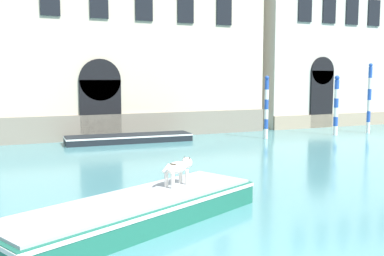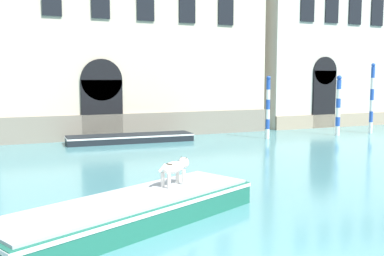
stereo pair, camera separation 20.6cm
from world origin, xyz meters
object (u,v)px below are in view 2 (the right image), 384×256
boat_foreground (132,210)px  dog_on_deck (175,167)px  boat_moored_near_palazzo (130,138)px  mooring_pole_0 (268,107)px  mooring_pole_1 (338,105)px  mooring_pole_2 (372,98)px

boat_foreground → dog_on_deck: bearing=3.8°
boat_moored_near_palazzo → mooring_pole_0: 7.19m
boat_foreground → boat_moored_near_palazzo: bearing=50.4°
mooring_pole_0 → dog_on_deck: bearing=-132.0°
boat_moored_near_palazzo → mooring_pole_0: size_ratio=1.91×
dog_on_deck → mooring_pole_0: mooring_pole_0 is taller
mooring_pole_1 → boat_moored_near_palazzo: bearing=170.2°
dog_on_deck → mooring_pole_2: 18.32m
dog_on_deck → mooring_pole_0: bearing=21.8°
boat_foreground → mooring_pole_2: (16.85, 10.24, 1.68)m
dog_on_deck → boat_moored_near_palazzo: bearing=53.7°
boat_foreground → mooring_pole_1: mooring_pole_1 is taller
boat_foreground → boat_moored_near_palazzo: 12.57m
dog_on_deck → boat_moored_near_palazzo: 11.66m
mooring_pole_0 → mooring_pole_1: 4.28m
dog_on_deck → mooring_pole_2: size_ratio=0.23×
mooring_pole_2 → mooring_pole_0: bearing=177.2°
boat_moored_near_palazzo → mooring_pole_2: mooring_pole_2 is taller
mooring_pole_2 → boat_moored_near_palazzo: bearing=172.1°
dog_on_deck → boat_moored_near_palazzo: (2.05, 11.45, -0.82)m
mooring_pole_1 → dog_on_deck: bearing=-144.1°
dog_on_deck → boat_moored_near_palazzo: dog_on_deck is taller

